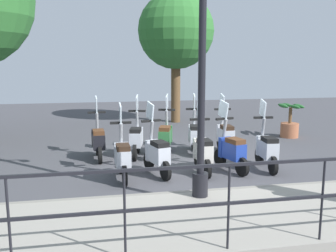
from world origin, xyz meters
The scene contains 16 objects.
ground_plane centered at (0.00, 0.00, 0.00)m, with size 28.00×28.00×0.00m, color #424247.
promenade_walkway centered at (-3.15, 0.00, 0.07)m, with size 2.20×20.00×0.15m.
fence_railing centered at (-4.20, 0.00, 0.89)m, with size 0.04×16.03×1.07m.
lamp_post_near centered at (-2.40, 0.45, 2.17)m, with size 0.26×0.90×4.54m.
tree_distant centered at (6.12, -0.95, 3.49)m, with size 2.91×2.91×4.98m.
potted_palm centered at (2.52, -3.87, 0.45)m, with size 1.06×0.66×1.05m.
scooter_near_0 centered at (-0.69, -1.56, 0.48)m, with size 1.23×0.44×1.54m.
scooter_near_1 centered at (-0.67, -0.73, 0.48)m, with size 1.21×0.52×1.54m.
scooter_near_2 centered at (-0.66, -0.09, 0.48)m, with size 1.23×0.44×1.54m.
scooter_near_3 centered at (-0.65, 0.90, 0.48)m, with size 1.20×0.53×1.54m.
scooter_near_4 centered at (-0.80, 1.63, 0.48)m, with size 1.23×0.44×1.54m.
scooter_far_0 centered at (0.91, -1.16, 0.48)m, with size 1.23×0.44×1.54m.
scooter_far_1 centered at (1.07, -0.38, 0.48)m, with size 1.23×0.47×1.54m.
scooter_far_2 centered at (1.07, 0.40, 0.48)m, with size 1.20×0.55×1.54m.
scooter_far_3 centered at (0.98, 1.16, 0.48)m, with size 1.22×0.49×1.54m.
scooter_far_4 centered at (0.91, 2.10, 0.48)m, with size 1.23×0.44×1.54m.
Camera 1 is at (-8.20, 2.12, 2.39)m, focal length 40.00 mm.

